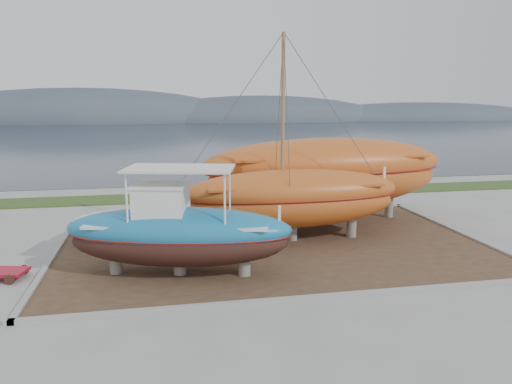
{
  "coord_description": "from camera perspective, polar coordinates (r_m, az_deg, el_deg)",
  "views": [
    {
      "loc": [
        -4.85,
        -16.49,
        6.37
      ],
      "look_at": [
        -0.75,
        4.0,
        2.41
      ],
      "focal_mm": 35.0,
      "sensor_mm": 36.0,
      "label": 1
    }
  ],
  "objects": [
    {
      "name": "ground",
      "position": [
        18.33,
        4.83,
        -9.64
      ],
      "size": [
        140.0,
        140.0,
        0.0
      ],
      "primitive_type": "plane",
      "color": "gray",
      "rests_on": "ground"
    },
    {
      "name": "dirt_patch",
      "position": [
        21.99,
        1.93,
        -6.03
      ],
      "size": [
        18.0,
        12.0,
        0.06
      ],
      "primitive_type": "cube",
      "color": "#422D1E",
      "rests_on": "ground"
    },
    {
      "name": "curb_frame",
      "position": [
        21.98,
        1.93,
        -5.92
      ],
      "size": [
        18.6,
        12.6,
        0.15
      ],
      "primitive_type": null,
      "color": "gray",
      "rests_on": "ground"
    },
    {
      "name": "grass_strip",
      "position": [
        32.97,
        -2.64,
        -0.34
      ],
      "size": [
        44.0,
        3.0,
        0.08
      ],
      "primitive_type": "cube",
      "color": "#284219",
      "rests_on": "ground"
    },
    {
      "name": "sea",
      "position": [
        86.86,
        -8.12,
        6.42
      ],
      "size": [
        260.0,
        100.0,
        0.04
      ],
      "primitive_type": null,
      "color": "#17222F",
      "rests_on": "ground"
    },
    {
      "name": "mountain_ridge",
      "position": [
        141.72,
        -9.42,
        8.02
      ],
      "size": [
        200.0,
        36.0,
        20.0
      ],
      "primitive_type": null,
      "color": "#333D49",
      "rests_on": "ground"
    },
    {
      "name": "blue_caique",
      "position": [
        18.0,
        -8.85,
        -3.38
      ],
      "size": [
        8.5,
        4.39,
        3.92
      ],
      "primitive_type": null,
      "rotation": [
        0.0,
        0.0,
        -0.24
      ],
      "color": "#196E9E",
      "rests_on": "dirt_patch"
    },
    {
      "name": "white_dinghy",
      "position": [
        23.41,
        -15.02,
        -3.62
      ],
      "size": [
        4.58,
        2.42,
        1.31
      ],
      "primitive_type": null,
      "rotation": [
        0.0,
        0.0,
        0.19
      ],
      "color": "silver",
      "rests_on": "dirt_patch"
    },
    {
      "name": "orange_sailboat",
      "position": [
        21.81,
        4.32,
        5.94
      ],
      "size": [
        9.81,
        2.95,
        9.0
      ],
      "primitive_type": null,
      "rotation": [
        0.0,
        0.0,
        0.01
      ],
      "color": "#AC4E1A",
      "rests_on": "dirt_patch"
    },
    {
      "name": "orange_bare_hull",
      "position": [
        25.83,
        7.94,
        1.24
      ],
      "size": [
        12.96,
        4.46,
        4.19
      ],
      "primitive_type": null,
      "rotation": [
        0.0,
        0.0,
        0.05
      ],
      "color": "#AC4E1A",
      "rests_on": "dirt_patch"
    },
    {
      "name": "red_trailer",
      "position": [
        20.13,
        -26.88,
        -8.42
      ],
      "size": [
        2.52,
        1.65,
        0.33
      ],
      "primitive_type": null,
      "rotation": [
        0.0,
        0.0,
        -0.23
      ],
      "color": "#A71225",
      "rests_on": "ground"
    }
  ]
}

